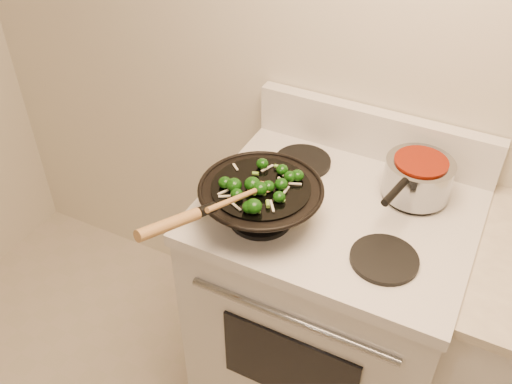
% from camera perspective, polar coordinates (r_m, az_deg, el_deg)
% --- Properties ---
extents(stove, '(0.78, 0.67, 1.08)m').
position_cam_1_polar(stove, '(2.00, 7.13, -11.29)').
color(stove, silver).
rests_on(stove, ground).
extents(wok, '(0.34, 0.56, 0.20)m').
position_cam_1_polar(wok, '(1.57, 0.37, -0.87)').
color(wok, black).
rests_on(wok, stove).
extents(stirfry, '(0.21, 0.23, 0.04)m').
position_cam_1_polar(stirfry, '(1.52, 0.40, 0.54)').
color(stirfry, '#0D3608').
rests_on(stirfry, wok).
extents(wooden_spoon, '(0.07, 0.26, 0.10)m').
position_cam_1_polar(wooden_spoon, '(1.47, -0.83, -0.14)').
color(wooden_spoon, '#A1723F').
rests_on(wooden_spoon, wok).
extents(saucepan, '(0.20, 0.32, 0.12)m').
position_cam_1_polar(saucepan, '(1.72, 15.87, 1.44)').
color(saucepan, gray).
rests_on(saucepan, stove).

